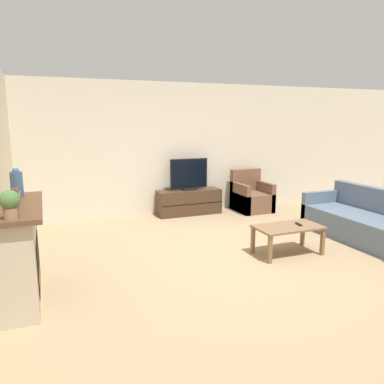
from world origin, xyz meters
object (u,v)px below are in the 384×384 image
Objects in this scene: potted_plant at (10,203)px; coffee_table at (288,230)px; mantel_clock at (16,195)px; mantel_vase_centre_left at (14,198)px; armchair at (251,197)px; remote at (299,224)px; couch at (370,224)px; mantel_vase_left at (12,205)px; tv_stand at (189,202)px; fireplace at (18,251)px; tv at (189,175)px; mantel_vase_right at (17,183)px.

potted_plant is 3.71m from coffee_table.
mantel_vase_centre_left is at bearing -90.17° from mantel_clock.
armchair is 0.90× the size of coffee_table.
mantel_vase_centre_left reaches higher than remote.
mantel_clock is 5.24m from couch.
remote is at bearing -178.36° from couch.
mantel_vase_left is 1.46× the size of mantel_clock.
tv_stand reaches higher than remote.
couch reaches higher than tv_stand.
mantel_clock reaches higher than fireplace.
armchair is at bearing 70.61° from coffee_table.
potted_plant is 4.65m from tv.
mantel_clock is 5.17m from armchair.
mantel_clock is 4.17m from tv_stand.
mantel_vase_left is 0.22× the size of coffee_table.
mantel_vase_left is 3.83m from remote.
mantel_vase_centre_left is at bearing 90.00° from potted_plant.
tv reaches higher than coffee_table.
mantel_vase_left is at bearing 90.00° from potted_plant.
potted_plant is (0.00, -1.08, -0.01)m from mantel_vase_right.
couch is at bearing -3.85° from mantel_vase_right.
mantel_clock is 0.15× the size of coffee_table.
mantel_vase_right is at bearing 90.15° from mantel_clock.
mantel_vase_centre_left is 0.15× the size of tv_stand.
potted_plant is 0.31× the size of armchair.
coffee_table is 6.31× the size of remote.
mantel_clock is (0.00, 0.26, -0.02)m from mantel_vase_centre_left.
fireplace reaches higher than tv_stand.
coffee_table is at bearing -6.16° from mantel_vase_right.
mantel_vase_right is at bearing -142.28° from tv.
mantel_clock is (0.00, -0.30, -0.08)m from mantel_vase_right.
mantel_vase_right is at bearing 176.15° from couch.
potted_plant reaches higher than remote.
mantel_vase_left is at bearing -161.89° from remote.
mantel_vase_right is at bearing 173.84° from coffee_table.
armchair is 2.63m from couch.
mantel_vase_right reaches higher than tv.
mantel_vase_left is at bearing -87.86° from fireplace.
mantel_vase_centre_left is 4.35m from tv_stand.
mantel_vase_centre_left is at bearing -148.36° from armchair.
mantel_clock is 0.97× the size of remote.
fireplace is at bearing 92.14° from mantel_vase_left.
mantel_vase_left is 0.10× the size of couch.
mantel_vase_left is 1.41× the size of remote.
coffee_table is at bearing -1.36° from mantel_clock.
fireplace is 5.20m from couch.
mantel_vase_left is 0.16× the size of tv_stand.
fireplace is 3.57m from coffee_table.
tv_stand is at bearing 113.63° from remote.
mantel_clock is at bearing 83.32° from fireplace.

